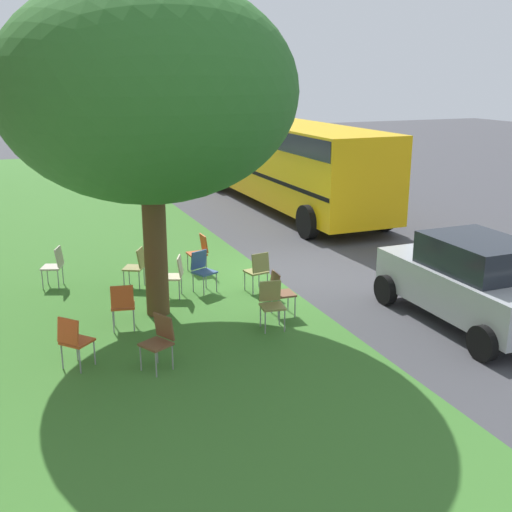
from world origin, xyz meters
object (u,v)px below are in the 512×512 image
Objects in this scene: chair_6 at (200,250)px; chair_10 at (159,338)px; street_tree at (148,92)px; chair_1 at (123,303)px; chair_8 at (55,264)px; chair_2 at (74,338)px; chair_0 at (175,273)px; chair_3 at (258,269)px; school_bus at (288,157)px; chair_4 at (202,268)px; chair_7 at (137,265)px; parked_car at (472,280)px; chair_9 at (271,301)px; chair_5 at (280,290)px.

chair_10 is at bearing 155.61° from chair_6.
chair_1 is at bearing 126.70° from street_tree.
chair_2 is at bearing 178.77° from chair_8.
chair_1 is 3.12m from chair_8.
chair_3 is (-0.36, -1.70, 0.00)m from chair_0.
chair_0 is at bearing 146.46° from chair_6.
street_tree is 4.31m from chair_3.
chair_3 and chair_8 have the same top height.
school_bus is (8.61, -7.29, 1.24)m from chair_1.
chair_8 is at bearing 62.24° from chair_4.
school_bus reaches higher than chair_4.
chair_7 is 6.85m from parked_car.
chair_3 is at bearing -114.88° from chair_4.
chair_8 and chair_9 have the same top height.
chair_1 is at bearing -38.22° from chair_2.
chair_2 is 1.00× the size of chair_6.
school_bus is at bearing -39.31° from chair_0.
chair_7 is 0.08× the size of school_bus.
chair_5 and chair_8 have the same top height.
chair_7 is at bearing -17.80° from chair_1.
school_bus reaches higher than chair_2.
chair_8 is at bearing 41.31° from chair_9.
chair_5 is at bearing -138.30° from chair_0.
chair_5 is at bearing -38.45° from chair_9.
parked_car is 10.80m from school_bus.
chair_6 is at bearing -33.54° from chair_0.
chair_9 is (-3.74, -0.20, 0.00)m from chair_6.
chair_10 is (-4.01, 0.48, 0.00)m from chair_7.
chair_6 is 7.72m from school_bus.
chair_4 is at bearing -53.04° from chair_1.
chair_0 is 1.00× the size of chair_10.
parked_car is at bearing -135.71° from chair_3.
chair_10 is at bearing 167.16° from street_tree.
street_tree is 6.99× the size of chair_10.
school_bus is at bearing -6.79° from parked_car.
chair_7 is at bearing 109.80° from chair_6.
chair_0 is at bearing -146.31° from chair_7.
parked_car is 0.36× the size of school_bus.
chair_0 is 1.89m from chair_1.
school_bus reaches higher than chair_8.
chair_5 is (-1.01, -2.13, -3.65)m from street_tree.
chair_6 is 1.70m from chair_7.
chair_0 is 1.10m from chair_7.
chair_9 is at bearing -130.55° from street_tree.
chair_1 is 1.00× the size of chair_9.
school_bus is at bearing -45.91° from chair_7.
street_tree reaches higher than chair_8.
chair_8 is (2.98, 0.91, 0.00)m from chair_1.
chair_0 is 0.08× the size of school_bus.
chair_3 and chair_10 have the same top height.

